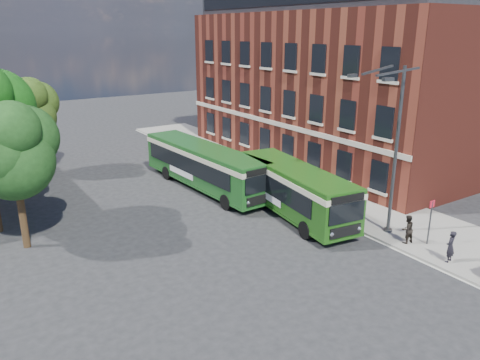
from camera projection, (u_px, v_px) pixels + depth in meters
ground at (290, 243)px, 24.53m from camera, size 120.00×120.00×0.00m
pavement at (296, 180)px, 34.53m from camera, size 6.00×48.00×0.15m
kerb_line at (262, 188)px, 32.96m from camera, size 0.12×48.00×0.01m
brick_office at (332, 76)px, 39.25m from camera, size 12.10×26.00×14.20m
street_lamp at (392, 150)px, 24.00m from camera, size 2.96×2.38×9.00m
bus_stop_sign at (430, 220)px, 23.65m from camera, size 0.35×0.08×2.52m
bus_front at (295, 187)px, 27.52m from camera, size 3.82×10.01×3.02m
bus_rear at (204, 163)px, 32.49m from camera, size 3.25×12.62×3.02m
pedestrian_a at (450, 247)px, 22.02m from camera, size 0.64×0.49×1.56m
pedestrian_b at (407, 229)px, 23.99m from camera, size 0.81×0.68×1.52m
tree_left at (14, 150)px, 22.51m from camera, size 4.51×4.29×7.62m
tree_right at (30, 109)px, 34.65m from camera, size 4.42×4.20×7.46m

